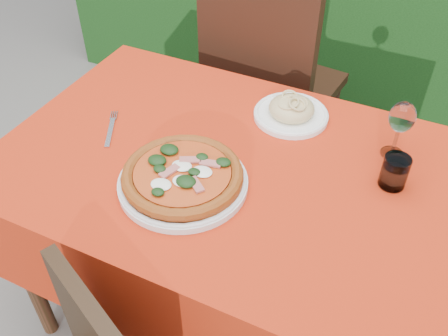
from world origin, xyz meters
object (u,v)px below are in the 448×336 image
at_px(pizza_plate, 183,177).
at_px(water_glass, 394,173).
at_px(wine_glass, 402,119).
at_px(pasta_plate, 291,111).
at_px(chair_far, 267,79).
at_px(fork, 110,132).

relative_size(pizza_plate, water_glass, 3.76).
bearing_deg(wine_glass, pizza_plate, -141.91).
distance_m(pizza_plate, wine_glass, 0.60).
distance_m(pizza_plate, water_glass, 0.54).
bearing_deg(pasta_plate, chair_far, 119.64).
height_order(water_glass, fork, water_glass).
relative_size(wine_glass, fork, 0.92).
bearing_deg(pizza_plate, fork, 161.51).
xyz_separation_m(pizza_plate, wine_glass, (0.46, 0.36, 0.09)).
bearing_deg(pasta_plate, pizza_plate, -110.15).
bearing_deg(fork, water_glass, -17.94).
xyz_separation_m(chair_far, pizza_plate, (0.09, -0.82, 0.19)).
xyz_separation_m(pasta_plate, fork, (-0.45, -0.31, -0.02)).
height_order(chair_far, fork, chair_far).
relative_size(chair_far, fork, 5.48).
relative_size(chair_far, pizza_plate, 3.04).
xyz_separation_m(pizza_plate, pasta_plate, (0.15, 0.41, -0.01)).
bearing_deg(water_glass, pasta_plate, 153.57).
height_order(water_glass, wine_glass, wine_glass).
bearing_deg(water_glass, pizza_plate, -153.96).
xyz_separation_m(pasta_plate, wine_glass, (0.31, -0.04, 0.10)).
height_order(chair_far, pasta_plate, chair_far).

